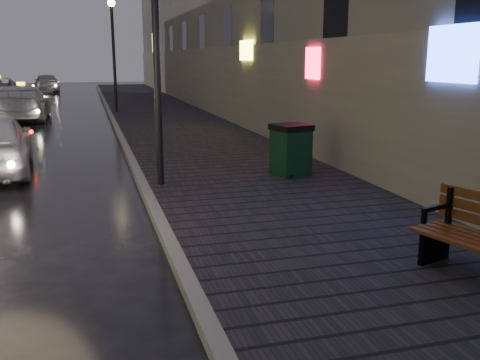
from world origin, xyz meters
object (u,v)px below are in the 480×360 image
(trash_bin, at_px, (291,149))
(car_far, at_px, (46,83))
(taxi_mid, at_px, (22,103))
(lamp_far, at_px, (113,42))
(lamp_near, at_px, (155,19))

(trash_bin, bearing_deg, car_far, 87.73)
(taxi_mid, height_order, car_far, taxi_mid)
(lamp_far, relative_size, car_far, 1.20)
(taxi_mid, relative_size, car_far, 1.21)
(car_far, bearing_deg, taxi_mid, 82.88)
(lamp_near, xyz_separation_m, car_far, (-4.45, 35.85, -2.74))
(lamp_near, bearing_deg, lamp_far, 90.00)
(lamp_far, bearing_deg, taxi_mid, -164.45)
(taxi_mid, bearing_deg, car_far, -89.11)
(lamp_near, height_order, trash_bin, lamp_near)
(lamp_far, relative_size, trash_bin, 4.62)
(lamp_near, distance_m, trash_bin, 4.04)
(taxi_mid, distance_m, car_far, 21.01)
(lamp_near, relative_size, taxi_mid, 0.99)
(taxi_mid, xyz_separation_m, car_far, (-0.29, 21.01, -0.02))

